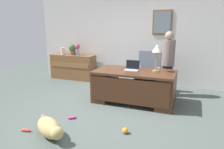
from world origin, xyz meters
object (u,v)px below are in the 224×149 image
armchair (148,74)px  dog_toy_bone (72,118)px  dog_lying (50,128)px  desk_lamp (157,50)px  credenza (73,67)px  laptop (132,68)px  person_standing (168,63)px  vase_with_flowers (77,49)px  desk (134,85)px  potted_plant (72,49)px  dog_toy_plush (26,130)px  dog_toy_ball (125,131)px  vase_empty (63,51)px

armchair → dog_toy_bone: size_ratio=6.42×
dog_lying → desk_lamp: bearing=59.3°
credenza → laptop: bearing=-28.8°
person_standing → vase_with_flowers: (-2.99, 0.64, 0.18)m
credenza → person_standing: 3.27m
desk → vase_with_flowers: 2.82m
laptop → person_standing: bearing=44.3°
desk → desk_lamp: (0.47, 0.14, 0.83)m
credenza → person_standing: size_ratio=0.92×
armchair → person_standing: bearing=-12.5°
person_standing → potted_plant: size_ratio=4.55×
person_standing → credenza: bearing=168.7°
dog_toy_plush → person_standing: bearing=55.4°
credenza → dog_toy_bone: bearing=-58.9°
desk_lamp → dog_lying: bearing=-120.7°
dog_toy_ball → laptop: bearing=102.6°
dog_toy_plush → dog_toy_bone: bearing=56.7°
dog_toy_bone → armchair: bearing=66.1°
dog_toy_bone → dog_toy_ball: bearing=-7.8°
desk → laptop: laptop is taller
vase_with_flowers → dog_toy_plush: 3.77m
vase_with_flowers → person_standing: bearing=-12.0°
vase_with_flowers → dog_toy_bone: 3.31m
credenza → laptop: 2.82m
person_standing → dog_toy_ball: 2.46m
armchair → vase_with_flowers: size_ratio=3.06×
credenza → dog_toy_bone: credenza is taller
laptop → dog_toy_ball: laptop is taller
dog_toy_ball → dog_toy_plush: dog_toy_ball is taller
laptop → dog_toy_plush: size_ratio=1.68×
person_standing → dog_toy_bone: size_ratio=9.44×
laptop → vase_empty: bearing=154.5°
dog_toy_ball → dog_toy_plush: 1.69m
dog_lying → potted_plant: size_ratio=2.04×
armchair → dog_toy_bone: bearing=-113.9°
desk_lamp → dog_toy_plush: 3.09m
desk_lamp → vase_empty: bearing=159.0°
person_standing → dog_toy_plush: person_standing is taller
laptop → dog_toy_plush: (-1.24, -2.14, -0.78)m
potted_plant → dog_toy_plush: bearing=-70.9°
credenza → laptop: size_ratio=4.73×
desk → dog_lying: 2.22m
armchair → dog_toy_ball: 2.45m
credenza → vase_with_flowers: (0.19, 0.00, 0.62)m
desk_lamp → dog_toy_bone: desk_lamp is taller
potted_plant → dog_toy_plush: size_ratio=1.89×
desk_lamp → dog_toy_bone: (-1.32, -1.48, -1.22)m
vase_with_flowers → dog_toy_bone: size_ratio=2.10×
armchair → vase_with_flowers: bearing=168.1°
dog_toy_ball → dog_toy_plush: (-1.60, -0.56, -0.03)m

